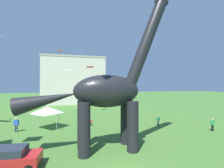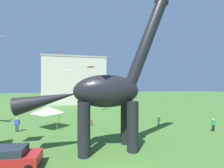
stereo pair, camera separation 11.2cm
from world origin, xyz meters
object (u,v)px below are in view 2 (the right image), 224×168
at_px(person_vendor_side, 213,124).
at_px(parked_sedan_left, 8,158).
at_px(person_watching_child, 17,123).
at_px(person_photographer, 158,119).
at_px(kite_mid_center, 68,70).
at_px(festival_canopy_tent, 48,110).
at_px(person_strolling_adult, 91,122).
at_px(kite_apex, 91,67).
at_px(kite_mid_right, 3,36).
at_px(kite_high_right, 61,51).
at_px(dinosaur_sculpture, 106,91).

bearing_deg(person_vendor_side, parked_sedan_left, 19.12).
relative_size(person_watching_child, person_photographer, 1.20).
bearing_deg(kite_mid_center, parked_sedan_left, -106.02).
distance_m(person_photographer, festival_canopy_tent, 15.68).
relative_size(person_strolling_adult, kite_apex, 0.55).
relative_size(person_strolling_adult, person_watching_child, 0.55).
bearing_deg(kite_mid_right, person_strolling_adult, -35.31).
relative_size(person_vendor_side, festival_canopy_tent, 0.52).
distance_m(parked_sedan_left, person_vendor_side, 22.16).
relative_size(person_strolling_adult, kite_mid_right, 0.72).
bearing_deg(kite_mid_right, festival_canopy_tent, -48.98).
distance_m(person_photographer, kite_high_right, 22.64).
xyz_separation_m(person_vendor_side, kite_high_right, (-20.03, 16.66, 11.81)).
height_order(kite_mid_center, kite_high_right, kite_high_right).
bearing_deg(kite_high_right, kite_apex, -5.92).
height_order(parked_sedan_left, kite_mid_center, kite_mid_center).
height_order(person_watching_child, kite_mid_right, kite_mid_right).
xyz_separation_m(person_photographer, festival_canopy_tent, (-15.45, 2.10, 1.65)).
bearing_deg(person_photographer, parked_sedan_left, 147.71).
xyz_separation_m(person_strolling_adult, kite_mid_center, (-3.37, 1.83, 7.64)).
distance_m(parked_sedan_left, person_watching_child, 9.96).
distance_m(person_strolling_adult, person_vendor_side, 16.21).
height_order(person_strolling_adult, person_watching_child, person_watching_child).
bearing_deg(parked_sedan_left, person_photographer, 30.07).
relative_size(person_vendor_side, person_photographer, 1.10).
xyz_separation_m(kite_mid_center, kite_high_right, (-1.79, 8.39, 4.56)).
height_order(dinosaur_sculpture, festival_canopy_tent, dinosaur_sculpture).
distance_m(person_watching_child, kite_mid_right, 19.78).
height_order(festival_canopy_tent, kite_mid_right, kite_mid_right).
relative_size(person_watching_child, festival_canopy_tent, 0.57).
bearing_deg(person_vendor_side, festival_canopy_tent, -8.26).
xyz_separation_m(person_watching_child, kite_mid_center, (6.10, 2.73, 7.15)).
bearing_deg(person_watching_child, person_strolling_adult, 69.31).
bearing_deg(kite_apex, dinosaur_sculpture, -91.24).
height_order(person_vendor_side, kite_mid_right, kite_mid_right).
distance_m(parked_sedan_left, kite_mid_right, 27.66).
relative_size(festival_canopy_tent, kite_mid_center, 2.16).
xyz_separation_m(person_vendor_side, person_photographer, (-5.36, 4.18, -0.09)).
relative_size(person_strolling_adult, kite_high_right, 0.60).
height_order(person_strolling_adult, kite_mid_right, kite_mid_right).
distance_m(person_strolling_adult, person_watching_child, 9.53).
distance_m(person_strolling_adult, festival_canopy_tent, 6.26).
distance_m(parked_sedan_left, person_strolling_adult, 12.60).
relative_size(kite_mid_right, kite_mid_center, 0.94).
bearing_deg(person_watching_child, kite_mid_right, -178.31).
xyz_separation_m(festival_canopy_tent, kite_apex, (6.79, 9.76, 7.11)).
xyz_separation_m(person_photographer, kite_high_right, (-14.67, 12.48, 11.90)).
bearing_deg(parked_sedan_left, person_strolling_adult, 60.06).
xyz_separation_m(dinosaur_sculpture, kite_mid_right, (-16.33, 20.01, 9.95)).
bearing_deg(kite_mid_center, dinosaur_sculpture, -70.15).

